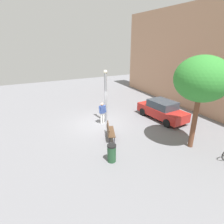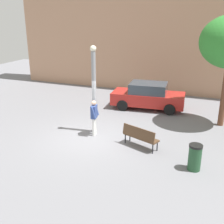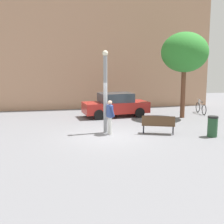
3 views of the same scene
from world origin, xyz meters
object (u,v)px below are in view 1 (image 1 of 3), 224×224
at_px(park_bench, 110,130).
at_px(trash_bin, 112,153).
at_px(lamppost, 106,95).
at_px(plaza_tree, 202,79).
at_px(person_by_lamppost, 102,112).
at_px(parked_car_red, 162,110).

bearing_deg(park_bench, trash_bin, -22.92).
relative_size(lamppost, trash_bin, 4.12).
bearing_deg(plaza_tree, lamppost, -150.76).
distance_m(lamppost, park_bench, 3.07).
distance_m(plaza_tree, trash_bin, 6.17).
bearing_deg(plaza_tree, person_by_lamppost, -147.21).
xyz_separation_m(lamppost, plaza_tree, (5.57, 3.12, 1.93)).
distance_m(person_by_lamppost, plaza_tree, 7.16).
bearing_deg(plaza_tree, park_bench, -128.02).
distance_m(person_by_lamppost, park_bench, 2.40).
xyz_separation_m(parked_car_red, trash_bin, (3.36, -6.15, -0.28)).
bearing_deg(parked_car_red, park_bench, -78.78).
relative_size(lamppost, person_by_lamppost, 2.43).
distance_m(lamppost, trash_bin, 5.41).
xyz_separation_m(park_bench, trash_bin, (2.33, -0.99, -0.05)).
bearing_deg(trash_bin, park_bench, 157.08).
relative_size(plaza_tree, parked_car_red, 1.23).
bearing_deg(lamppost, park_bench, -18.78).
xyz_separation_m(plaza_tree, parked_car_red, (-4.12, 1.20, -3.32)).
relative_size(person_by_lamppost, parked_car_red, 0.38).
bearing_deg(park_bench, plaza_tree, 51.98).
xyz_separation_m(person_by_lamppost, parked_car_red, (1.30, 4.69, -0.19)).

